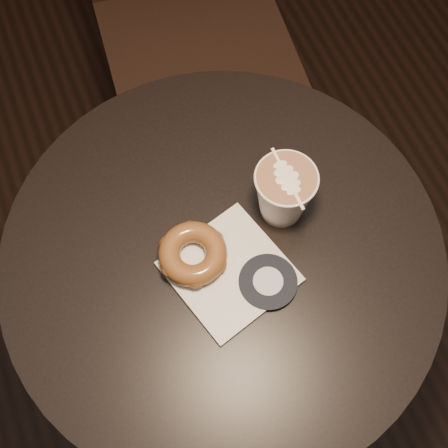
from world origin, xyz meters
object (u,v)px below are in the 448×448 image
(pastry_bag, at_px, (229,272))
(doughnut, at_px, (193,254))
(cafe_table, at_px, (223,292))
(latte_cup, at_px, (284,194))

(pastry_bag, bearing_deg, doughnut, 120.45)
(pastry_bag, bearing_deg, cafe_table, 69.87)
(cafe_table, relative_size, doughnut, 7.10)
(cafe_table, relative_size, pastry_bag, 4.54)
(cafe_table, distance_m, latte_cup, 0.28)
(cafe_table, height_order, pastry_bag, pastry_bag)
(latte_cup, bearing_deg, cafe_table, -163.25)
(pastry_bag, height_order, latte_cup, latte_cup)
(doughnut, bearing_deg, cafe_table, -8.05)
(pastry_bag, bearing_deg, latte_cup, 14.22)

